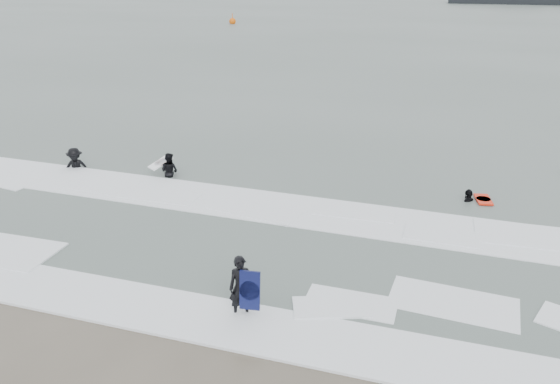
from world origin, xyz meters
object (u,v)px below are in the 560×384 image
(surfer_centre, at_px, (242,315))
(surfer_breaker, at_px, (76,170))
(surfer_right_near, at_px, (468,202))
(buoy, at_px, (232,21))
(surfer_wading, at_px, (170,177))

(surfer_centre, distance_m, surfer_breaker, 12.74)
(surfer_right_near, bearing_deg, buoy, -119.16)
(surfer_centre, relative_size, buoy, 0.97)
(buoy, bearing_deg, surfer_wading, -69.11)
(surfer_breaker, xyz_separation_m, buoy, (-19.10, 61.30, 0.42))
(surfer_breaker, height_order, surfer_right_near, surfer_breaker)
(surfer_centre, xyz_separation_m, buoy, (-29.50, 68.65, 0.42))
(surfer_right_near, height_order, buoy, buoy)
(surfer_centre, relative_size, surfer_right_near, 0.99)
(surfer_wading, distance_m, surfer_right_near, 11.41)
(surfer_wading, distance_m, surfer_breaker, 4.14)
(surfer_centre, bearing_deg, buoy, 85.94)
(surfer_wading, bearing_deg, surfer_right_near, -167.39)
(surfer_centre, height_order, surfer_wading, surfer_centre)
(surfer_right_near, distance_m, buoy, 68.96)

